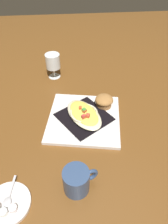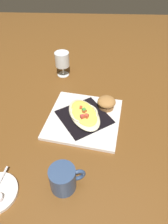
{
  "view_description": "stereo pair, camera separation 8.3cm",
  "coord_description": "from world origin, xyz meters",
  "views": [
    {
      "loc": [
        0.6,
        -0.06,
        0.61
      ],
      "look_at": [
        0.0,
        0.0,
        0.04
      ],
      "focal_mm": 33.26,
      "sensor_mm": 36.0,
      "label": 1
    },
    {
      "loc": [
        0.6,
        0.03,
        0.61
      ],
      "look_at": [
        0.0,
        0.0,
        0.04
      ],
      "focal_mm": 33.26,
      "sensor_mm": 36.0,
      "label": 2
    }
  ],
  "objects": [
    {
      "name": "square_plate",
      "position": [
        0.0,
        0.0,
        0.01
      ],
      "size": [
        0.33,
        0.33,
        0.01
      ],
      "primitive_type": "cube",
      "rotation": [
        0.0,
        0.0,
        -0.18
      ],
      "color": "white",
      "rests_on": "ground_plane"
    },
    {
      "name": "creamer_cup_2",
      "position": [
        0.35,
        -0.23,
        0.02
      ],
      "size": [
        0.02,
        0.02,
        0.02
      ],
      "primitive_type": "cylinder",
      "color": "white",
      "rests_on": "creamer_saucer"
    },
    {
      "name": "creamer_saucer",
      "position": [
        0.33,
        -0.25,
        0.01
      ],
      "size": [
        0.13,
        0.13,
        0.01
      ],
      "primitive_type": "cylinder",
      "color": "silver",
      "rests_on": "ground_plane"
    },
    {
      "name": "gratin_dish",
      "position": [
        0.0,
        0.0,
        0.03
      ],
      "size": [
        0.22,
        0.18,
        0.04
      ],
      "color": "beige",
      "rests_on": "folded_napkin"
    },
    {
      "name": "stemmed_glass",
      "position": [
        -0.33,
        -0.13,
        0.08
      ],
      "size": [
        0.07,
        0.07,
        0.13
      ],
      "color": "white",
      "rests_on": "ground_plane"
    },
    {
      "name": "muffin",
      "position": [
        -0.06,
        0.09,
        0.04
      ],
      "size": [
        0.08,
        0.08,
        0.05
      ],
      "color": "#A06C3C",
      "rests_on": "square_plate"
    },
    {
      "name": "folded_napkin",
      "position": [
        0.0,
        0.0,
        0.02
      ],
      "size": [
        0.25,
        0.25,
        0.01
      ],
      "primitive_type": "cube",
      "rotation": [
        0.0,
        0.0,
        0.58
      ],
      "color": "black",
      "rests_on": "square_plate"
    },
    {
      "name": "creamer_cup_1",
      "position": [
        0.36,
        -0.26,
        0.02
      ],
      "size": [
        0.02,
        0.02,
        0.02
      ],
      "primitive_type": "cylinder",
      "color": "white",
      "rests_on": "creamer_saucer"
    },
    {
      "name": "ground_plane",
      "position": [
        0.0,
        0.0,
        0.0
      ],
      "size": [
        2.6,
        2.6,
        0.0
      ],
      "primitive_type": "plane",
      "color": "brown"
    },
    {
      "name": "spoon",
      "position": [
        0.32,
        -0.25,
        0.02
      ],
      "size": [
        0.1,
        0.03,
        0.01
      ],
      "color": "silver",
      "rests_on": "creamer_saucer"
    },
    {
      "name": "coffee_mug",
      "position": [
        0.29,
        -0.05,
        0.04
      ],
      "size": [
        0.08,
        0.11,
        0.09
      ],
      "color": "#314970",
      "rests_on": "ground_plane"
    }
  ]
}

